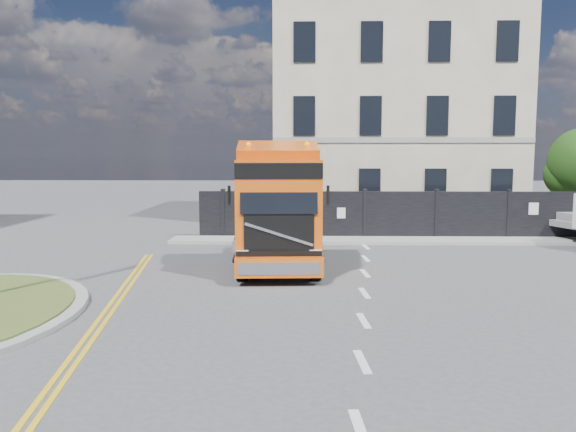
{
  "coord_description": "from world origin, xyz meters",
  "views": [
    {
      "loc": [
        1.31,
        -14.6,
        3.59
      ],
      "look_at": [
        0.94,
        1.41,
        1.8
      ],
      "focal_mm": 35.0,
      "sensor_mm": 36.0,
      "label": 1
    }
  ],
  "objects": [
    {
      "name": "ground",
      "position": [
        0.0,
        0.0,
        0.0
      ],
      "size": [
        120.0,
        120.0,
        0.0
      ],
      "primitive_type": "plane",
      "color": "#424244",
      "rests_on": "ground"
    },
    {
      "name": "hoarding_fence",
      "position": [
        6.55,
        9.0,
        1.0
      ],
      "size": [
        18.8,
        0.25,
        2.0
      ],
      "color": "black",
      "rests_on": "ground"
    },
    {
      "name": "georgian_building",
      "position": [
        6.0,
        16.5,
        5.77
      ],
      "size": [
        12.3,
        10.3,
        12.8
      ],
      "color": "beige",
      "rests_on": "ground"
    },
    {
      "name": "pavement_far",
      "position": [
        6.0,
        8.1,
        0.06
      ],
      "size": [
        20.0,
        1.6,
        0.12
      ],
      "primitive_type": "cube",
      "color": "gray",
      "rests_on": "ground"
    },
    {
      "name": "truck",
      "position": [
        0.6,
        2.43,
        1.72
      ],
      "size": [
        2.74,
        6.53,
        3.84
      ],
      "rotation": [
        0.0,
        0.0,
        0.06
      ],
      "color": "black",
      "rests_on": "ground"
    }
  ]
}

